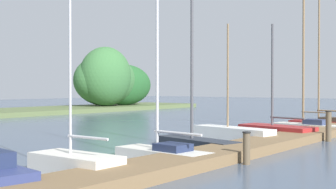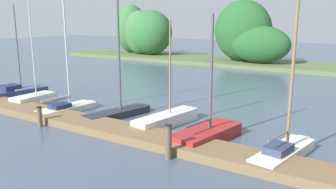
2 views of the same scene
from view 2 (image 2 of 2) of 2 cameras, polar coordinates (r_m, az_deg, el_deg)
The scene contains 11 objects.
dock_pier at distance 16.05m, azimuth -9.52°, elevation -5.65°, with size 26.17×1.80×0.35m.
far_shore at distance 39.56m, azimuth 18.01°, elevation 8.62°, with size 57.78×8.00×7.34m.
sailboat_0 at distance 25.06m, azimuth -23.60°, elevation 0.42°, with size 1.79×3.93×6.07m.
sailboat_1 at distance 22.81m, azimuth -21.25°, elevation -0.54°, with size 1.17×2.89×6.51m.
sailboat_2 at distance 20.03m, azimuth -16.43°, elevation -1.87°, with size 1.36×3.70×7.46m.
sailboat_3 at distance 18.47m, azimuth -8.16°, elevation -2.29°, with size 1.77×4.07×8.35m.
sailboat_4 at distance 16.88m, azimuth 0.10°, elevation -4.03°, with size 1.54×4.21×5.15m.
sailboat_5 at distance 14.92m, azimuth 6.76°, elevation -6.34°, with size 1.94×3.94×5.35m.
sailboat_6 at distance 13.59m, azimuth 18.93°, elevation -8.21°, with size 1.62×4.05×8.28m.
mooring_piling_1 at distance 17.72m, azimuth -20.62°, elevation -3.45°, with size 0.25×0.25×1.00m.
mooring_piling_2 at distance 12.74m, azimuth 0.07°, elevation -7.93°, with size 0.28×0.28×1.33m.
Camera 2 is at (10.36, -2.16, 5.09)m, focal length 36.51 mm.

